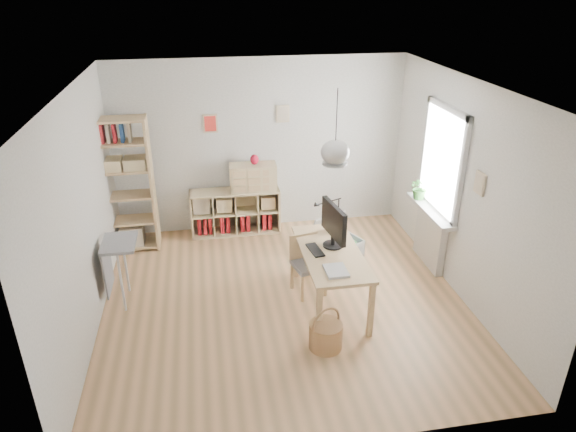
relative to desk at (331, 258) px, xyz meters
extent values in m
plane|color=tan|center=(-0.55, 0.15, -0.66)|extent=(4.50, 4.50, 0.00)
plane|color=white|center=(-0.55, 2.40, 0.69)|extent=(4.50, 0.00, 4.50)
plane|color=white|center=(-0.55, -2.10, 0.69)|extent=(4.50, 0.00, 4.50)
plane|color=white|center=(-2.80, 0.15, 0.69)|extent=(0.00, 4.50, 4.50)
plane|color=white|center=(1.70, 0.15, 0.69)|extent=(0.00, 4.50, 4.50)
plane|color=white|center=(-0.55, 0.15, 2.04)|extent=(4.50, 4.50, 0.00)
cylinder|color=black|center=(0.00, 0.00, 1.70)|extent=(0.01, 0.01, 0.68)
ellipsoid|color=silver|center=(0.00, 0.00, 1.34)|extent=(0.32, 0.32, 0.27)
cube|color=white|center=(1.69, 0.75, 0.89)|extent=(0.03, 1.00, 1.30)
cube|color=silver|center=(1.66, 0.21, 0.89)|extent=(0.06, 0.08, 1.46)
cube|color=silver|center=(1.66, 1.29, 0.89)|extent=(0.06, 0.08, 1.46)
cube|color=silver|center=(1.66, 0.75, 1.58)|extent=(0.06, 1.16, 0.08)
cube|color=silver|center=(1.66, 0.75, 0.20)|extent=(0.06, 1.16, 0.08)
cube|color=silver|center=(1.64, 0.75, -0.26)|extent=(0.10, 0.80, 0.80)
cube|color=silver|center=(1.59, 0.75, 0.17)|extent=(0.22, 1.20, 0.06)
cube|color=tan|center=(0.00, 0.00, 0.07)|extent=(0.70, 1.50, 0.04)
cube|color=tan|center=(-0.30, -0.70, -0.30)|extent=(0.06, 0.06, 0.71)
cube|color=tan|center=(-0.30, 0.70, -0.30)|extent=(0.06, 0.06, 0.71)
cube|color=tan|center=(0.30, -0.70, -0.30)|extent=(0.06, 0.06, 0.71)
cube|color=tan|center=(0.30, 0.70, -0.30)|extent=(0.06, 0.06, 0.71)
cube|color=beige|center=(-1.00, 2.19, -0.64)|extent=(1.40, 0.38, 0.03)
cube|color=beige|center=(-1.00, 2.19, 0.05)|extent=(1.40, 0.38, 0.03)
cube|color=beige|center=(-1.69, 2.19, -0.30)|extent=(0.03, 0.38, 0.72)
cube|color=beige|center=(-0.32, 2.19, -0.30)|extent=(0.03, 0.38, 0.72)
cube|color=beige|center=(-1.00, 2.37, -0.30)|extent=(1.40, 0.02, 0.72)
cube|color=maroon|center=(-1.58, 2.21, -0.47)|extent=(0.06, 0.26, 0.30)
cube|color=maroon|center=(-1.49, 2.21, -0.47)|extent=(0.05, 0.26, 0.30)
cube|color=maroon|center=(-1.41, 2.21, -0.47)|extent=(0.05, 0.26, 0.30)
cube|color=maroon|center=(-1.22, 2.21, -0.47)|extent=(0.05, 0.26, 0.30)
cube|color=maroon|center=(-1.13, 2.21, -0.47)|extent=(0.05, 0.26, 0.30)
cube|color=maroon|center=(-0.90, 2.21, -0.47)|extent=(0.06, 0.26, 0.30)
cube|color=maroon|center=(-0.81, 2.21, -0.47)|extent=(0.06, 0.26, 0.30)
cube|color=maroon|center=(-0.55, 2.21, -0.47)|extent=(0.06, 0.26, 0.30)
cube|color=maroon|center=(-0.46, 2.21, -0.47)|extent=(0.05, 0.26, 0.30)
cube|color=tan|center=(-2.96, 1.95, 0.34)|extent=(0.04, 0.38, 2.00)
cube|color=tan|center=(-2.20, 1.95, 0.34)|extent=(0.04, 0.38, 2.00)
cube|color=tan|center=(-2.58, 1.95, -0.61)|extent=(0.76, 0.38, 0.03)
cube|color=tan|center=(-2.58, 1.95, -0.21)|extent=(0.76, 0.38, 0.03)
cube|color=tan|center=(-2.58, 1.95, 0.19)|extent=(0.76, 0.38, 0.03)
cube|color=tan|center=(-2.58, 1.95, 0.59)|extent=(0.76, 0.38, 0.03)
cube|color=tan|center=(-2.58, 1.95, 0.99)|extent=(0.76, 0.38, 0.03)
cube|color=tan|center=(-2.58, 1.95, 1.32)|extent=(0.76, 0.38, 0.03)
cube|color=#284F92|center=(-2.86, 1.95, 1.14)|extent=(0.04, 0.18, 0.26)
cube|color=maroon|center=(-2.78, 1.95, 1.14)|extent=(0.04, 0.18, 0.26)
cube|color=#C0AD92|center=(-2.70, 1.95, 1.14)|extent=(0.04, 0.18, 0.26)
cube|color=maroon|center=(-2.62, 1.95, 1.14)|extent=(0.04, 0.18, 0.26)
cube|color=#284F92|center=(-2.52, 1.95, 1.14)|extent=(0.04, 0.18, 0.26)
cube|color=#C0AD92|center=(-2.42, 1.95, 1.14)|extent=(0.04, 0.18, 0.26)
cube|color=gray|center=(-2.52, 0.50, 0.17)|extent=(0.40, 0.55, 0.04)
cylinder|color=silver|center=(-2.52, 0.28, -0.25)|extent=(0.03, 0.03, 0.82)
cylinder|color=silver|center=(-2.52, 0.72, -0.25)|extent=(0.03, 0.03, 0.82)
cube|color=gray|center=(-2.70, 0.50, -0.16)|extent=(0.02, 0.50, 0.62)
cube|color=gray|center=(-0.21, 0.29, -0.25)|extent=(0.46, 0.46, 0.05)
cube|color=tan|center=(-0.33, 0.10, -0.47)|extent=(0.04, 0.04, 0.38)
cube|color=tan|center=(-0.40, 0.42, -0.47)|extent=(0.04, 0.04, 0.38)
cube|color=tan|center=(-0.01, 0.17, -0.47)|extent=(0.04, 0.04, 0.38)
cube|color=tan|center=(-0.08, 0.49, -0.47)|extent=(0.04, 0.04, 0.38)
cube|color=tan|center=(-0.25, 0.46, -0.05)|extent=(0.38, 0.12, 0.35)
cylinder|color=#996945|center=(-0.24, -0.81, -0.50)|extent=(0.37, 0.37, 0.31)
torus|color=#996945|center=(-0.24, -0.81, -0.33)|extent=(0.35, 0.18, 0.38)
cube|color=silver|center=(0.45, 1.07, -0.65)|extent=(0.67, 0.59, 0.02)
cube|color=silver|center=(0.20, 0.96, -0.51)|extent=(0.18, 0.36, 0.29)
cube|color=silver|center=(0.69, 1.19, -0.51)|extent=(0.18, 0.36, 0.29)
cube|color=silver|center=(0.52, 0.91, -0.51)|extent=(0.52, 0.25, 0.29)
cube|color=silver|center=(0.37, 1.24, -0.51)|extent=(0.52, 0.25, 0.29)
cube|color=silver|center=(0.30, 1.39, -0.24)|extent=(0.59, 0.40, 0.36)
sphere|color=yellow|center=(0.35, 0.96, -0.44)|extent=(0.13, 0.13, 0.13)
sphere|color=#1B73BF|center=(0.51, 1.16, -0.44)|extent=(0.13, 0.13, 0.13)
sphere|color=#D4581A|center=(0.44, 1.05, -0.44)|extent=(0.13, 0.13, 0.13)
sphere|color=#2F8338|center=(0.62, 1.07, -0.44)|extent=(0.13, 0.13, 0.13)
cylinder|color=black|center=(0.05, 0.13, 0.10)|extent=(0.25, 0.25, 0.02)
cylinder|color=black|center=(0.05, 0.13, 0.17)|extent=(0.06, 0.06, 0.11)
cube|color=black|center=(0.05, 0.13, 0.43)|extent=(0.15, 0.63, 0.41)
cube|color=black|center=(-0.18, 0.06, 0.10)|extent=(0.18, 0.36, 0.02)
cylinder|color=black|center=(0.26, 0.67, 0.11)|extent=(0.05, 0.05, 0.04)
cylinder|color=black|center=(0.26, 0.67, 0.29)|extent=(0.01, 0.01, 0.36)
cone|color=black|center=(-0.04, 0.59, 0.45)|extent=(0.09, 0.06, 0.08)
sphere|color=#490916|center=(0.16, 0.52, 0.18)|extent=(0.17, 0.17, 0.17)
cube|color=silver|center=(-0.06, -0.46, 0.11)|extent=(0.25, 0.31, 0.03)
cube|color=beige|center=(-0.70, 2.19, 0.27)|extent=(0.73, 0.36, 0.41)
ellipsoid|color=maroon|center=(-0.67, 2.19, 0.55)|extent=(0.13, 0.13, 0.16)
imported|color=#285720|center=(1.57, 1.10, 0.37)|extent=(0.31, 0.27, 0.33)
camera|label=1|loc=(-1.43, -5.23, 3.12)|focal=32.00mm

